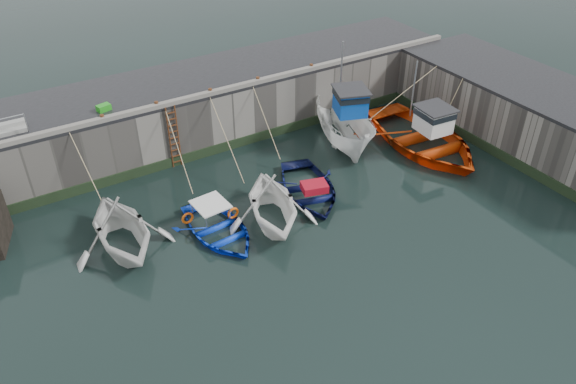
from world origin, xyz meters
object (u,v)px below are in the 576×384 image
bollard_b (157,104)px  boat_near_white (125,247)px  bollard_a (102,118)px  boat_near_blue (219,233)px  fish_crate (104,108)px  bollard_c (210,91)px  bollard_d (258,80)px  bollard_e (311,67)px  boat_far_orange (423,138)px  boat_near_navy (308,193)px  boat_far_white (345,126)px  boat_near_blacktrim (272,221)px  ladder (174,137)px

bollard_b → boat_near_white: bearing=-126.6°
boat_near_white → bollard_a: 6.08m
boat_near_blue → fish_crate: bearing=102.3°
fish_crate → bollard_c: (4.86, -0.93, -0.00)m
bollard_d → bollard_e: (3.20, 0.00, 0.00)m
boat_near_white → fish_crate: size_ratio=8.16×
boat_far_orange → bollard_c: 11.02m
boat_near_navy → bollard_a: bearing=157.6°
boat_far_white → boat_far_orange: size_ratio=0.83×
boat_near_navy → boat_far_white: boat_far_white is taller
boat_near_blacktrim → bollard_a: bearing=143.5°
boat_near_navy → bollard_e: (3.82, 5.67, 3.30)m
boat_near_white → boat_far_orange: size_ratio=0.61×
ladder → boat_far_orange: boat_far_orange is taller
boat_near_white → boat_far_white: boat_far_white is taller
ladder → boat_near_navy: size_ratio=0.67×
bollard_b → bollard_c: bearing=0.0°
bollard_d → bollard_c: bearing=180.0°
boat_near_white → fish_crate: fish_crate is taller
boat_near_navy → bollard_e: bollard_e is taller
bollard_d → bollard_e: 3.20m
boat_near_white → bollard_d: (8.99, 4.97, 3.30)m
boat_far_white → bollard_c: bearing=175.1°
fish_crate → bollard_d: bearing=-21.5°
bollard_c → bollard_d: same height
boat_near_blue → bollard_b: bollard_b is taller
boat_near_blue → boat_far_white: bearing=16.3°
bollard_a → fish_crate: bearing=70.1°
fish_crate → bollard_a: bearing=-124.3°
ladder → bollard_e: size_ratio=11.43×
boat_near_navy → fish_crate: bearing=151.9°
ladder → bollard_c: bollard_c is taller
boat_near_white → boat_near_navy: size_ratio=1.01×
boat_near_blacktrim → boat_far_white: (6.54, 3.75, 1.01)m
boat_far_white → bollard_a: bearing=-173.9°
fish_crate → bollard_b: (2.16, -0.93, -0.00)m
boat_far_orange → bollard_c: boat_far_orange is taller
boat_near_blue → bollard_c: 7.50m
boat_far_white → bollard_e: boat_far_white is taller
bollard_b → bollard_d: same height
bollard_c → bollard_e: same height
boat_near_blue → boat_near_navy: size_ratio=0.92×
boat_near_white → bollard_a: bearing=76.6°
ladder → boat_near_blacktrim: bearing=-74.5°
boat_near_blue → boat_near_navy: boat_near_navy is taller
boat_far_white → bollard_c: 7.09m
ladder → bollard_c: size_ratio=11.43×
boat_far_white → bollard_b: size_ratio=23.56×
boat_far_white → fish_crate: 11.79m
boat_near_white → boat_near_blacktrim: boat_near_white is taller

